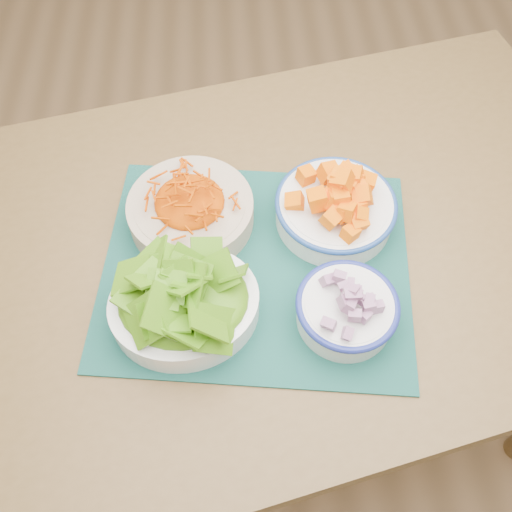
{
  "coord_description": "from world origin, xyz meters",
  "views": [
    {
      "loc": [
        -0.43,
        -0.68,
        1.55
      ],
      "look_at": [
        -0.4,
        -0.19,
        0.78
      ],
      "focal_mm": 40.0,
      "sensor_mm": 36.0,
      "label": 1
    }
  ],
  "objects_px": {
    "squash_bowl": "(336,203)",
    "onion_bowl": "(347,307)",
    "table": "(295,263)",
    "placemat": "(256,266)",
    "carrot_bowl": "(190,207)",
    "lettuce_bowl": "(183,300)"
  },
  "relations": [
    {
      "from": "placemat",
      "to": "lettuce_bowl",
      "type": "height_order",
      "value": "lettuce_bowl"
    },
    {
      "from": "carrot_bowl",
      "to": "placemat",
      "type": "bearing_deg",
      "value": -43.45
    },
    {
      "from": "carrot_bowl",
      "to": "lettuce_bowl",
      "type": "xyz_separation_m",
      "value": [
        -0.01,
        -0.18,
        0.01
      ]
    },
    {
      "from": "carrot_bowl",
      "to": "onion_bowl",
      "type": "bearing_deg",
      "value": -40.94
    },
    {
      "from": "placemat",
      "to": "onion_bowl",
      "type": "relative_size",
      "value": 3.2
    },
    {
      "from": "table",
      "to": "placemat",
      "type": "distance_m",
      "value": 0.14
    },
    {
      "from": "table",
      "to": "carrot_bowl",
      "type": "bearing_deg",
      "value": 156.26
    },
    {
      "from": "squash_bowl",
      "to": "table",
      "type": "bearing_deg",
      "value": -160.86
    },
    {
      "from": "placemat",
      "to": "onion_bowl",
      "type": "bearing_deg",
      "value": -31.53
    },
    {
      "from": "onion_bowl",
      "to": "lettuce_bowl",
      "type": "bearing_deg",
      "value": 174.78
    },
    {
      "from": "table",
      "to": "carrot_bowl",
      "type": "distance_m",
      "value": 0.23
    },
    {
      "from": "onion_bowl",
      "to": "squash_bowl",
      "type": "bearing_deg",
      "value": 87.41
    },
    {
      "from": "placemat",
      "to": "squash_bowl",
      "type": "height_order",
      "value": "squash_bowl"
    },
    {
      "from": "carrot_bowl",
      "to": "lettuce_bowl",
      "type": "bearing_deg",
      "value": -92.7
    },
    {
      "from": "squash_bowl",
      "to": "onion_bowl",
      "type": "xyz_separation_m",
      "value": [
        -0.01,
        -0.19,
        -0.01
      ]
    },
    {
      "from": "placemat",
      "to": "lettuce_bowl",
      "type": "relative_size",
      "value": 1.94
    },
    {
      "from": "lettuce_bowl",
      "to": "table",
      "type": "bearing_deg",
      "value": 27.95
    },
    {
      "from": "carrot_bowl",
      "to": "onion_bowl",
      "type": "xyz_separation_m",
      "value": [
        0.23,
        -0.2,
        0.0
      ]
    },
    {
      "from": "squash_bowl",
      "to": "placemat",
      "type": "bearing_deg",
      "value": -148.27
    },
    {
      "from": "table",
      "to": "placemat",
      "type": "xyz_separation_m",
      "value": [
        -0.08,
        -0.06,
        0.1
      ]
    },
    {
      "from": "carrot_bowl",
      "to": "lettuce_bowl",
      "type": "height_order",
      "value": "lettuce_bowl"
    },
    {
      "from": "squash_bowl",
      "to": "onion_bowl",
      "type": "bearing_deg",
      "value": -92.59
    }
  ]
}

